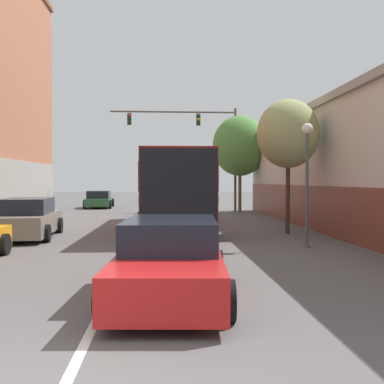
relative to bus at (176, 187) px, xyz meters
The scene contains 9 objects.
lane_center_line 2.46m from the bus, behind, with size 0.14×42.90×0.01m.
bus is the anchor object (origin of this frame).
hatchback_foreground 11.86m from the bus, 92.23° to the right, with size 2.34×4.78×1.42m.
parked_car_left_near 6.48m from the bus, 152.45° to the right, with size 2.33×4.78×1.49m.
parked_car_left_far 16.71m from the bus, 109.76° to the left, with size 2.25×4.69×1.34m.
traffic_signal_gantry 11.87m from the bus, 80.00° to the left, with size 8.78×0.36×7.22m.
street_lamp 7.28m from the bus, 56.59° to the right, with size 0.35×0.35×3.98m.
street_tree_near 5.46m from the bus, 27.95° to the right, with size 2.51×2.25×5.41m.
street_tree_far 11.75m from the bus, 65.88° to the left, with size 3.75×3.38×6.59m.
Camera 1 is at (1.03, -4.40, 2.15)m, focal length 42.00 mm.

